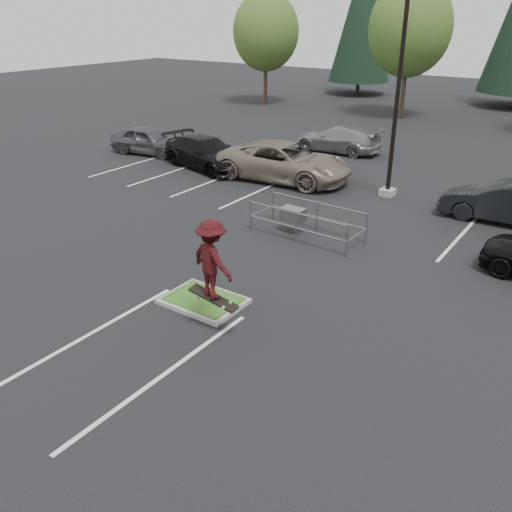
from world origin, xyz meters
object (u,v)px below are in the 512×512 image
Objects in this scene: light_pole at (398,88)px; car_l_grey at (149,140)px; conif_a at (363,14)px; cart_corral at (296,215)px; skateboarder at (212,260)px; car_l_tan at (284,162)px; car_l_black at (205,153)px; car_r_charc at (506,202)px; decid_b at (410,31)px; decid_a at (266,34)px; car_far_silver at (338,139)px.

light_pole reaches higher than car_l_grey.
conif_a is 3.17× the size of cart_corral.
car_l_tan is at bearing -52.21° from skateboarder.
car_r_charc is at bearing -74.13° from car_l_black.
car_r_charc is (19.42, -28.50, -6.31)m from conif_a.
light_pole is at bearing -70.11° from car_l_black.
cart_corral is at bearing -107.22° from car_l_black.
cart_corral is at bearing -121.62° from car_l_grey.
conif_a is (-7.99, 9.47, 1.05)m from decid_b.
light_pole is 13.26m from skateboarder.
skateboarder is at bearing -125.76° from car_l_black.
light_pole is at bearing -44.25° from decid_a.
car_l_black is at bearing -36.52° from skateboarder.
car_far_silver is at bearing -85.40° from decid_b.
conif_a is 2.61× the size of car_far_silver.
car_r_charc is at bearing -93.62° from car_l_tan.
conif_a is (4.01, 9.97, 1.52)m from decid_a.
light_pole is 31.63m from conif_a.
car_l_tan is at bearing -71.62° from conif_a.
conif_a is 30.75m from car_l_tan.
car_l_black is (-2.99, -19.53, -5.25)m from decid_b.
car_l_grey is 0.89× the size of car_far_silver.
decid_b reaches higher than decid_a.
car_far_silver is (-4.47, 12.11, 0.00)m from cart_corral.
light_pole reaches higher than cart_corral.
light_pole is 2.47× the size of cart_corral.
skateboarder reaches higher than car_r_charc.
car_r_charc is (14.41, 0.50, -0.00)m from car_l_black.
light_pole is at bearing -87.44° from car_l_tan.
conif_a is 2.39× the size of car_l_black.
conif_a is (-14.50, 28.00, 2.54)m from light_pole.
cart_corral is (13.47, -34.11, -6.38)m from conif_a.
decid_b is 25.80m from cart_corral.
car_far_silver is (13.01, -12.03, -4.86)m from decid_a.
car_l_black is (9.01, -19.03, -4.79)m from decid_a.
car_r_charc is (4.22, 12.50, -1.24)m from skateboarder.
light_pole is at bearing 40.86° from car_far_silver.
decid_a reaches higher than car_far_silver.
car_l_tan reaches higher than car_l_black.
car_l_tan is (1.51, -19.12, -5.15)m from decid_b.
car_r_charc reaches higher than car_far_silver.
skateboarder is 0.50× the size of car_l_grey.
car_l_tan is 4.52m from car_l_black.
decid_a is 21.60m from car_l_black.
skateboarder is at bearing -77.12° from decid_b.
decid_b is at bearing -151.28° from car_r_charc.
conif_a reaches higher than skateboarder.
conif_a reaches higher than cart_corral.
light_pole is 6.23m from car_l_tan.
light_pole is 1.14× the size of decid_a.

